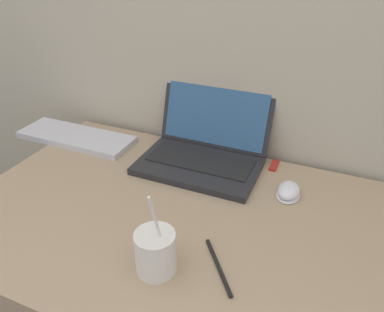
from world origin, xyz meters
TOP-DOWN VIEW (x-y plane):
  - desk at (0.00, 0.36)m, footprint 1.03×0.71m
  - laptop at (0.00, 0.62)m, footprint 0.35×0.29m
  - drink_cup at (0.07, 0.18)m, footprint 0.08×0.08m
  - computer_mouse at (0.27, 0.54)m, footprint 0.06×0.09m
  - external_keyboard at (-0.45, 0.58)m, footprint 0.40×0.14m
  - usb_stick at (0.21, 0.67)m, footprint 0.02×0.06m
  - pen at (0.19, 0.23)m, footprint 0.10×0.13m

SIDE VIEW (x-z plane):
  - desk at x=0.00m, z-range 0.00..0.70m
  - usb_stick at x=0.21m, z-range 0.70..0.71m
  - pen at x=0.19m, z-range 0.70..0.71m
  - external_keyboard at x=-0.45m, z-range 0.70..0.72m
  - computer_mouse at x=0.27m, z-range 0.70..0.73m
  - laptop at x=0.00m, z-range 0.64..0.85m
  - drink_cup at x=0.07m, z-range 0.65..0.85m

